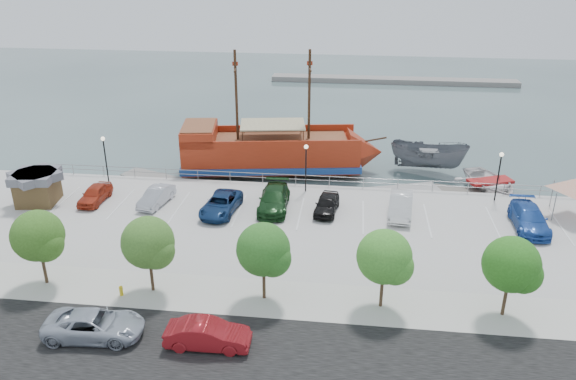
# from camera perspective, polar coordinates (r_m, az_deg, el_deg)

# --- Properties ---
(ground) EXTENTS (160.00, 160.00, 0.00)m
(ground) POSITION_cam_1_polar(r_m,az_deg,el_deg) (43.68, 0.99, -4.72)
(ground) COLOR #374748
(street) EXTENTS (100.00, 8.00, 0.04)m
(street) POSITION_cam_1_polar(r_m,az_deg,el_deg) (29.97, -2.36, -17.48)
(street) COLOR black
(street) RESTS_ON land_slab
(sidewalk) EXTENTS (100.00, 4.00, 0.05)m
(sidewalk) POSITION_cam_1_polar(r_m,az_deg,el_deg) (34.66, -0.76, -11.01)
(sidewalk) COLOR #BABAB2
(sidewalk) RESTS_ON land_slab
(seawall_railing) EXTENTS (50.00, 0.06, 1.00)m
(seawall_railing) POSITION_cam_1_polar(r_m,az_deg,el_deg) (50.06, 1.94, 1.03)
(seawall_railing) COLOR gray
(seawall_railing) RESTS_ON land_slab
(far_shore) EXTENTS (40.00, 3.00, 0.80)m
(far_shore) POSITION_cam_1_polar(r_m,az_deg,el_deg) (95.66, 10.62, 10.90)
(far_shore) COLOR gray
(far_shore) RESTS_ON ground
(pirate_ship) EXTENTS (20.19, 8.32, 12.57)m
(pirate_ship) POSITION_cam_1_polar(r_m,az_deg,el_deg) (55.16, -0.26, 3.86)
(pirate_ship) COLOR #9D2811
(pirate_ship) RESTS_ON ground
(patrol_boat) EXTENTS (7.99, 4.39, 2.93)m
(patrol_boat) POSITION_cam_1_polar(r_m,az_deg,el_deg) (57.13, 14.08, 3.15)
(patrol_boat) COLOR slate
(patrol_boat) RESTS_ON ground
(speedboat) EXTENTS (6.78, 7.89, 1.38)m
(speedboat) POSITION_cam_1_polar(r_m,az_deg,el_deg) (54.27, 19.80, 0.46)
(speedboat) COLOR silver
(speedboat) RESTS_ON ground
(dock_west) EXTENTS (8.11, 4.97, 0.45)m
(dock_west) POSITION_cam_1_polar(r_m,az_deg,el_deg) (54.78, -12.92, 0.99)
(dock_west) COLOR gray
(dock_west) RESTS_ON ground
(dock_mid) EXTENTS (7.81, 4.49, 0.43)m
(dock_mid) POSITION_cam_1_polar(r_m,az_deg,el_deg) (51.89, 11.11, -0.16)
(dock_mid) COLOR gray
(dock_mid) RESTS_ON ground
(dock_east) EXTENTS (7.78, 3.67, 0.43)m
(dock_east) POSITION_cam_1_polar(r_m,az_deg,el_deg) (52.92, 18.62, -0.52)
(dock_east) COLOR #666159
(dock_east) RESTS_ON ground
(shed) EXTENTS (3.72, 3.72, 2.72)m
(shed) POSITION_cam_1_polar(r_m,az_deg,el_deg) (50.74, -24.15, 0.32)
(shed) COLOR brown
(shed) RESTS_ON land_slab
(street_van) EXTENTS (5.53, 2.85, 1.49)m
(street_van) POSITION_cam_1_polar(r_m,az_deg,el_deg) (33.12, -19.08, -12.83)
(street_van) COLOR #9DA6B5
(street_van) RESTS_ON street
(street_sedan) EXTENTS (4.59, 1.70, 1.50)m
(street_sedan) POSITION_cam_1_polar(r_m,az_deg,el_deg) (31.02, -8.15, -14.33)
(street_sedan) COLOR maroon
(street_sedan) RESTS_ON street
(fire_hydrant) EXTENTS (0.25, 0.25, 0.71)m
(fire_hydrant) POSITION_cam_1_polar(r_m,az_deg,el_deg) (36.23, -16.60, -9.74)
(fire_hydrant) COLOR yellow
(fire_hydrant) RESTS_ON sidewalk
(lamp_post_left) EXTENTS (0.36, 0.36, 4.28)m
(lamp_post_left) POSITION_cam_1_polar(r_m,az_deg,el_deg) (52.59, -18.14, 3.77)
(lamp_post_left) COLOR black
(lamp_post_left) RESTS_ON land_slab
(lamp_post_mid) EXTENTS (0.36, 0.36, 4.28)m
(lamp_post_mid) POSITION_cam_1_polar(r_m,az_deg,el_deg) (47.97, 1.84, 3.10)
(lamp_post_mid) COLOR black
(lamp_post_mid) RESTS_ON land_slab
(lamp_post_right) EXTENTS (0.36, 0.36, 4.28)m
(lamp_post_right) POSITION_cam_1_polar(r_m,az_deg,el_deg) (49.32, 20.70, 2.12)
(lamp_post_right) COLOR black
(lamp_post_right) RESTS_ON land_slab
(tree_b) EXTENTS (3.30, 3.20, 5.00)m
(tree_b) POSITION_cam_1_polar(r_m,az_deg,el_deg) (37.62, -23.92, -4.46)
(tree_b) COLOR #473321
(tree_b) RESTS_ON sidewalk
(tree_c) EXTENTS (3.30, 3.20, 5.00)m
(tree_c) POSITION_cam_1_polar(r_m,az_deg,el_deg) (34.67, -13.84, -5.40)
(tree_c) COLOR #473321
(tree_c) RESTS_ON sidewalk
(tree_d) EXTENTS (3.30, 3.20, 5.00)m
(tree_d) POSITION_cam_1_polar(r_m,az_deg,el_deg) (32.96, -2.29, -6.27)
(tree_d) COLOR #473321
(tree_d) RESTS_ON sidewalk
(tree_e) EXTENTS (3.30, 3.20, 5.00)m
(tree_e) POSITION_cam_1_polar(r_m,az_deg,el_deg) (32.70, 10.00, -6.92)
(tree_e) COLOR #473321
(tree_e) RESTS_ON sidewalk
(tree_f) EXTENTS (3.30, 3.20, 5.00)m
(tree_f) POSITION_cam_1_polar(r_m,az_deg,el_deg) (33.91, 21.98, -7.24)
(tree_f) COLOR #473321
(tree_f) RESTS_ON sidewalk
(parked_car_a) EXTENTS (1.75, 4.18, 1.41)m
(parked_car_a) POSITION_cam_1_polar(r_m,az_deg,el_deg) (49.46, -19.02, -0.38)
(parked_car_a) COLOR #A72F18
(parked_car_a) RESTS_ON land_slab
(parked_car_b) EXTENTS (2.19, 4.44, 1.40)m
(parked_car_b) POSITION_cam_1_polar(r_m,az_deg,el_deg) (47.55, -13.24, -0.65)
(parked_car_b) COLOR #ABAEB7
(parked_car_b) RESTS_ON land_slab
(parked_car_c) EXTENTS (2.92, 5.44, 1.45)m
(parked_car_c) POSITION_cam_1_polar(r_m,az_deg,el_deg) (45.20, -6.82, -1.43)
(parked_car_c) COLOR navy
(parked_car_c) RESTS_ON land_slab
(parked_car_d) EXTENTS (2.50, 5.78, 1.66)m
(parked_car_d) POSITION_cam_1_polar(r_m,az_deg,el_deg) (45.51, -1.43, -0.94)
(parked_car_d) COLOR #143917
(parked_car_d) RESTS_ON land_slab
(parked_car_e) EXTENTS (2.13, 4.36, 1.43)m
(parked_car_e) POSITION_cam_1_polar(r_m,az_deg,el_deg) (45.04, 3.96, -1.42)
(parked_car_e) COLOR black
(parked_car_e) RESTS_ON land_slab
(parked_car_f) EXTENTS (2.23, 5.20, 1.67)m
(parked_car_f) POSITION_cam_1_polar(r_m,az_deg,el_deg) (45.30, 11.37, -1.54)
(parked_car_f) COLOR silver
(parked_car_f) RESTS_ON land_slab
(parked_car_h) EXTENTS (2.37, 5.64, 1.63)m
(parked_car_h) POSITION_cam_1_polar(r_m,az_deg,el_deg) (46.13, 23.30, -2.66)
(parked_car_h) COLOR #204BA2
(parked_car_h) RESTS_ON land_slab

